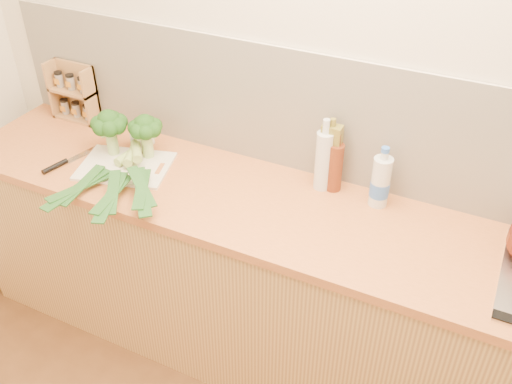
% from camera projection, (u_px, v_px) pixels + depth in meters
% --- Properties ---
extents(room_shell, '(3.50, 3.50, 3.50)m').
position_uv_depth(room_shell, '(335.00, 121.00, 2.29)').
color(room_shell, beige).
rests_on(room_shell, ground).
extents(counter, '(3.20, 0.62, 0.90)m').
position_uv_depth(counter, '(299.00, 295.00, 2.49)').
color(counter, tan).
rests_on(counter, ground).
extents(chopping_board, '(0.45, 0.38, 0.01)m').
position_uv_depth(chopping_board, '(125.00, 166.00, 2.50)').
color(chopping_board, beige).
rests_on(chopping_board, counter).
extents(broccoli_left, '(0.16, 0.16, 0.22)m').
position_uv_depth(broccoli_left, '(109.00, 124.00, 2.49)').
color(broccoli_left, '#A4C673').
rests_on(broccoli_left, chopping_board).
extents(broccoli_right, '(0.15, 0.15, 0.21)m').
position_uv_depth(broccoli_right, '(145.00, 128.00, 2.48)').
color(broccoli_right, '#A4C673').
rests_on(broccoli_right, chopping_board).
extents(leek_front, '(0.13, 0.63, 0.04)m').
position_uv_depth(leek_front, '(114.00, 165.00, 2.46)').
color(leek_front, white).
rests_on(leek_front, chopping_board).
extents(leek_mid, '(0.28, 0.64, 0.04)m').
position_uv_depth(leek_mid, '(127.00, 164.00, 2.43)').
color(leek_mid, white).
rests_on(leek_mid, chopping_board).
extents(leek_back, '(0.46, 0.54, 0.04)m').
position_uv_depth(leek_back, '(138.00, 160.00, 2.42)').
color(leek_back, white).
rests_on(leek_back, chopping_board).
extents(chefs_knife, '(0.10, 0.31, 0.02)m').
position_uv_depth(chefs_knife, '(62.00, 163.00, 2.52)').
color(chefs_knife, silver).
rests_on(chefs_knife, counter).
extents(spice_rack, '(0.24, 0.10, 0.29)m').
position_uv_depth(spice_rack, '(75.00, 95.00, 2.81)').
color(spice_rack, tan).
rests_on(spice_rack, counter).
extents(oil_tin, '(0.08, 0.05, 0.32)m').
position_uv_depth(oil_tin, '(330.00, 156.00, 2.31)').
color(oil_tin, olive).
rests_on(oil_tin, counter).
extents(glass_bottle, '(0.07, 0.07, 0.32)m').
position_uv_depth(glass_bottle, '(324.00, 160.00, 2.30)').
color(glass_bottle, silver).
rests_on(glass_bottle, counter).
extents(amber_bottle, '(0.06, 0.06, 0.26)m').
position_uv_depth(amber_bottle, '(335.00, 166.00, 2.31)').
color(amber_bottle, '#622912').
rests_on(amber_bottle, counter).
extents(water_bottle, '(0.08, 0.08, 0.24)m').
position_uv_depth(water_bottle, '(380.00, 183.00, 2.23)').
color(water_bottle, silver).
rests_on(water_bottle, counter).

